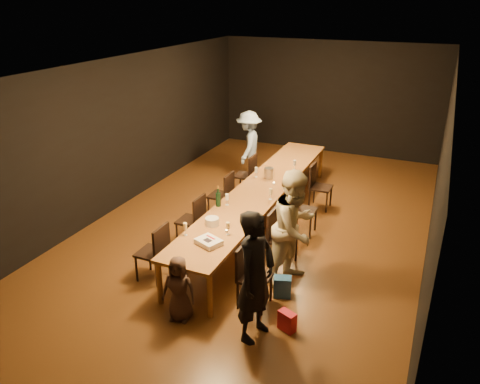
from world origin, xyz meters
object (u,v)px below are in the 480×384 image
at_px(chair_right_0, 255,277).
at_px(child, 179,289).
at_px(champagne_bottle, 218,196).
at_px(plate_stack, 212,221).
at_px(chair_right_3, 321,187).
at_px(chair_left_2, 221,195).
at_px(man_blue, 249,145).
at_px(ice_bucket, 269,173).
at_px(birthday_cake, 209,242).
at_px(woman_tan, 295,228).
at_px(table, 261,191).
at_px(chair_right_1, 283,239).
at_px(chair_left_0, 152,252).
at_px(chair_right_2, 304,210).
at_px(chair_left_1, 190,220).
at_px(woman_birthday, 256,277).
at_px(chair_left_3, 245,175).

bearing_deg(chair_right_0, child, -50.11).
bearing_deg(chair_right_0, champagne_bottle, -137.93).
xyz_separation_m(plate_stack, champagne_bottle, (-0.22, 0.68, 0.12)).
distance_m(chair_right_3, chair_left_2, 2.08).
bearing_deg(man_blue, chair_right_0, 12.69).
xyz_separation_m(chair_right_3, ice_bucket, (-0.91, -0.64, 0.39)).
xyz_separation_m(birthday_cake, plate_stack, (-0.23, 0.57, 0.02)).
bearing_deg(ice_bucket, child, -88.59).
xyz_separation_m(woman_tan, child, (-1.12, -1.51, -0.43)).
relative_size(man_blue, child, 1.71).
relative_size(table, champagne_bottle, 16.19).
xyz_separation_m(chair_right_1, champagne_bottle, (-1.23, 0.16, 0.47)).
relative_size(chair_right_0, chair_left_0, 1.00).
xyz_separation_m(chair_right_1, woman_tan, (0.30, -0.37, 0.44)).
height_order(chair_right_0, champagne_bottle, champagne_bottle).
xyz_separation_m(chair_right_2, champagne_bottle, (-1.23, -1.04, 0.47)).
distance_m(chair_right_3, ice_bucket, 1.18).
xyz_separation_m(chair_right_1, chair_left_2, (-1.70, 1.20, 0.00)).
bearing_deg(chair_left_2, chair_left_1, -180.00).
bearing_deg(birthday_cake, chair_left_0, -150.94).
relative_size(chair_right_0, woman_birthday, 0.53).
distance_m(man_blue, ice_bucket, 1.98).
bearing_deg(chair_right_0, birthday_cake, -98.42).
bearing_deg(table, ice_bucket, 95.78).
xyz_separation_m(chair_left_0, chair_left_2, (0.00, 2.40, 0.00)).
bearing_deg(chair_left_0, birthday_cake, -82.98).
xyz_separation_m(chair_right_2, chair_left_2, (-1.70, 0.00, 0.00)).
relative_size(chair_left_0, plate_stack, 4.28).
bearing_deg(woman_birthday, ice_bucket, 28.10).
bearing_deg(chair_left_2, woman_birthday, -146.93).
distance_m(woman_tan, child, 1.93).
distance_m(man_blue, plate_stack, 4.04).
bearing_deg(chair_left_0, child, -127.72).
height_order(table, ice_bucket, ice_bucket).
distance_m(table, chair_right_0, 2.56).
relative_size(chair_right_1, man_blue, 0.57).
xyz_separation_m(chair_left_1, woman_tan, (2.00, -0.37, 0.44)).
bearing_deg(champagne_bottle, plate_stack, -71.75).
bearing_deg(chair_left_2, chair_left_3, 0.00).
relative_size(chair_left_1, ice_bucket, 4.54).
bearing_deg(chair_left_2, chair_right_0, -144.69).
bearing_deg(ice_bucket, chair_right_3, 35.24).
xyz_separation_m(child, birthday_cake, (0.05, 0.80, 0.32)).
height_order(plate_stack, champagne_bottle, champagne_bottle).
bearing_deg(birthday_cake, plate_stack, 134.42).
distance_m(woman_tan, man_blue, 4.43).
distance_m(chair_left_1, woman_tan, 2.08).
distance_m(chair_left_1, champagne_bottle, 0.68).
bearing_deg(birthday_cake, child, -71.20).
height_order(woman_tan, ice_bucket, woman_tan).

